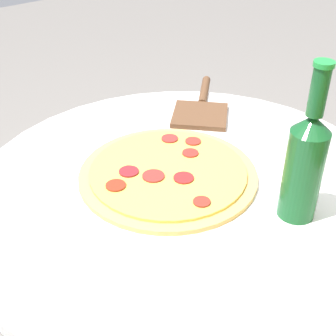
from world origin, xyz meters
TOP-DOWN VIEW (x-y plane):
  - table at (0.00, 0.00)m, footprint 0.86×0.86m
  - pizza at (0.02, -0.04)m, footprint 0.36×0.36m
  - beer_bottle at (-0.09, 0.19)m, footprint 0.07×0.07m
  - pizza_paddle at (-0.23, -0.21)m, footprint 0.26×0.25m

SIDE VIEW (x-z plane):
  - table at x=0.00m, z-range 0.15..0.83m
  - pizza_paddle at x=-0.23m, z-range 0.68..0.70m
  - pizza at x=0.02m, z-range 0.68..0.70m
  - beer_bottle at x=-0.09m, z-range 0.65..0.94m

